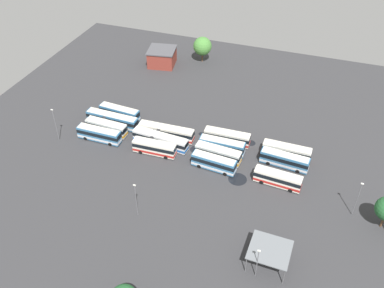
{
  "coord_description": "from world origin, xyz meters",
  "views": [
    {
      "loc": [
        27.47,
        -77.07,
        67.16
      ],
      "look_at": [
        0.29,
        -0.03,
        1.58
      ],
      "focal_mm": 39.31,
      "sensor_mm": 36.0,
      "label": 1
    }
  ],
  "objects_px": {
    "bus_row0_slot0": "(99,134)",
    "bus_row2_slot2": "(222,146)",
    "bus_row1_slot0": "(155,148)",
    "lamp_post_by_building": "(357,198)",
    "maintenance_shelter": "(270,250)",
    "lamp_post_mid_lot": "(55,124)",
    "bus_row1_slot2": "(166,132)",
    "tree_north_edge": "(202,46)",
    "bus_row0_slot3": "(120,113)",
    "bus_row2_slot3": "(227,137)",
    "bus_row2_slot1": "(218,154)",
    "bus_row3_slot3": "(287,151)",
    "lamp_post_near_entrance": "(136,199)",
    "bus_row0_slot1": "(106,127)",
    "depot_building": "(162,57)",
    "lamp_post_far_corner": "(257,262)",
    "bus_row1_slot1": "(160,140)",
    "bus_row3_slot2": "(285,160)",
    "bus_row3_slot0": "(278,179)",
    "bus_row0_slot2": "(112,120)",
    "bus_row2_slot0": "(214,163)"
  },
  "relations": [
    {
      "from": "bus_row1_slot2",
      "to": "bus_row2_slot3",
      "type": "bearing_deg",
      "value": 11.27
    },
    {
      "from": "bus_row0_slot2",
      "to": "bus_row1_slot1",
      "type": "relative_size",
      "value": 0.99
    },
    {
      "from": "bus_row2_slot0",
      "to": "bus_row3_slot0",
      "type": "relative_size",
      "value": 1.0
    },
    {
      "from": "depot_building",
      "to": "bus_row2_slot1",
      "type": "bearing_deg",
      "value": -52.09
    },
    {
      "from": "bus_row3_slot3",
      "to": "depot_building",
      "type": "bearing_deg",
      "value": 144.05
    },
    {
      "from": "bus_row2_slot1",
      "to": "bus_row2_slot3",
      "type": "distance_m",
      "value": 6.97
    },
    {
      "from": "bus_row3_slot2",
      "to": "tree_north_edge",
      "type": "xyz_separation_m",
      "value": [
        -35.17,
        44.05,
        3.65
      ]
    },
    {
      "from": "lamp_post_far_corner",
      "to": "lamp_post_mid_lot",
      "type": "relative_size",
      "value": 0.77
    },
    {
      "from": "bus_row0_slot1",
      "to": "depot_building",
      "type": "bearing_deg",
      "value": 91.27
    },
    {
      "from": "bus_row3_slot0",
      "to": "bus_row1_slot2",
      "type": "bearing_deg",
      "value": 165.56
    },
    {
      "from": "bus_row3_slot3",
      "to": "maintenance_shelter",
      "type": "xyz_separation_m",
      "value": [
        1.96,
        -31.95,
        2.05
      ]
    },
    {
      "from": "bus_row1_slot1",
      "to": "bus_row2_slot3",
      "type": "distance_m",
      "value": 16.96
    },
    {
      "from": "bus_row3_slot2",
      "to": "lamp_post_mid_lot",
      "type": "distance_m",
      "value": 57.24
    },
    {
      "from": "bus_row3_slot3",
      "to": "lamp_post_near_entrance",
      "type": "height_order",
      "value": "lamp_post_near_entrance"
    },
    {
      "from": "bus_row0_slot0",
      "to": "lamp_post_far_corner",
      "type": "distance_m",
      "value": 53.56
    },
    {
      "from": "bus_row0_slot0",
      "to": "bus_row2_slot2",
      "type": "relative_size",
      "value": 1.02
    },
    {
      "from": "bus_row2_slot3",
      "to": "lamp_post_near_entrance",
      "type": "height_order",
      "value": "lamp_post_near_entrance"
    },
    {
      "from": "bus_row1_slot1",
      "to": "bus_row3_slot3",
      "type": "distance_m",
      "value": 31.38
    },
    {
      "from": "bus_row3_slot3",
      "to": "lamp_post_near_entrance",
      "type": "relative_size",
      "value": 1.32
    },
    {
      "from": "bus_row0_slot0",
      "to": "bus_row0_slot3",
      "type": "height_order",
      "value": "same"
    },
    {
      "from": "bus_row2_slot3",
      "to": "lamp_post_by_building",
      "type": "height_order",
      "value": "lamp_post_by_building"
    },
    {
      "from": "bus_row3_slot2",
      "to": "bus_row3_slot3",
      "type": "bearing_deg",
      "value": 91.31
    },
    {
      "from": "bus_row1_slot2",
      "to": "maintenance_shelter",
      "type": "xyz_separation_m",
      "value": [
        32.59,
        -29.43,
        2.05
      ]
    },
    {
      "from": "bus_row0_slot1",
      "to": "bus_row2_slot0",
      "type": "xyz_separation_m",
      "value": [
        30.63,
        -4.07,
        -0.0
      ]
    },
    {
      "from": "bus_row1_slot0",
      "to": "bus_row3_slot0",
      "type": "bearing_deg",
      "value": -1.72
    },
    {
      "from": "bus_row1_slot1",
      "to": "bus_row2_slot3",
      "type": "xyz_separation_m",
      "value": [
        15.61,
        6.64,
        -0.0
      ]
    },
    {
      "from": "bus_row1_slot2",
      "to": "lamp_post_by_building",
      "type": "distance_m",
      "value": 48.43
    },
    {
      "from": "bus_row3_slot3",
      "to": "lamp_post_far_corner",
      "type": "xyz_separation_m",
      "value": [
        0.36,
        -35.33,
        2.18
      ]
    },
    {
      "from": "bus_row2_slot3",
      "to": "maintenance_shelter",
      "type": "bearing_deg",
      "value": -62.2
    },
    {
      "from": "bus_row1_slot2",
      "to": "bus_row3_slot3",
      "type": "xyz_separation_m",
      "value": [
        30.62,
        2.52,
        -0.0
      ]
    },
    {
      "from": "bus_row0_slot0",
      "to": "lamp_post_near_entrance",
      "type": "xyz_separation_m",
      "value": [
        20.12,
        -19.94,
        2.94
      ]
    },
    {
      "from": "bus_row0_slot3",
      "to": "bus_row3_slot2",
      "type": "xyz_separation_m",
      "value": [
        45.98,
        -4.66,
        0.0
      ]
    },
    {
      "from": "bus_row1_slot1",
      "to": "bus_row3_slot3",
      "type": "relative_size",
      "value": 1.26
    },
    {
      "from": "bus_row0_slot3",
      "to": "tree_north_edge",
      "type": "xyz_separation_m",
      "value": [
        10.81,
        39.39,
        3.65
      ]
    },
    {
      "from": "bus_row2_slot3",
      "to": "bus_row2_slot1",
      "type": "bearing_deg",
      "value": -92.3
    },
    {
      "from": "bus_row1_slot0",
      "to": "lamp_post_by_building",
      "type": "xyz_separation_m",
      "value": [
        47.2,
        -4.61,
        3.09
      ]
    },
    {
      "from": "bus_row2_slot1",
      "to": "lamp_post_mid_lot",
      "type": "relative_size",
      "value": 1.19
    },
    {
      "from": "bus_row0_slot1",
      "to": "bus_row1_slot2",
      "type": "xyz_separation_m",
      "value": [
        15.46,
        3.35,
        0.0
      ]
    },
    {
      "from": "bus_row2_slot2",
      "to": "bus_row3_slot3",
      "type": "bearing_deg",
      "value": 11.68
    },
    {
      "from": "maintenance_shelter",
      "to": "lamp_post_mid_lot",
      "type": "bearing_deg",
      "value": 161.74
    },
    {
      "from": "bus_row0_slot2",
      "to": "lamp_post_far_corner",
      "type": "distance_m",
      "value": 57.22
    },
    {
      "from": "bus_row0_slot2",
      "to": "bus_row2_slot2",
      "type": "height_order",
      "value": "same"
    },
    {
      "from": "lamp_post_far_corner",
      "to": "bus_row0_slot0",
      "type": "bearing_deg",
      "value": 150.81
    },
    {
      "from": "tree_north_edge",
      "to": "depot_building",
      "type": "bearing_deg",
      "value": -151.02
    },
    {
      "from": "bus_row0_slot0",
      "to": "depot_building",
      "type": "relative_size",
      "value": 1.14
    },
    {
      "from": "tree_north_edge",
      "to": "maintenance_shelter",
      "type": "bearing_deg",
      "value": -62.95
    },
    {
      "from": "bus_row3_slot0",
      "to": "maintenance_shelter",
      "type": "distance_m",
      "value": 21.82
    },
    {
      "from": "bus_row2_slot1",
      "to": "bus_row2_slot3",
      "type": "height_order",
      "value": "same"
    },
    {
      "from": "bus_row3_slot3",
      "to": "depot_building",
      "type": "relative_size",
      "value": 1.15
    },
    {
      "from": "bus_row1_slot2",
      "to": "bus_row2_slot0",
      "type": "distance_m",
      "value": 16.89
    }
  ]
}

